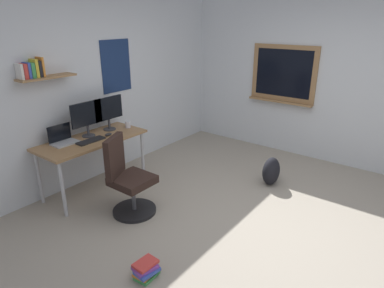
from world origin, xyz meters
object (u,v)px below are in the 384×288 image
(monitor_primary, at_px, (87,117))
(monitor_secondary, at_px, (108,111))
(coffee_mug, at_px, (128,125))
(keyboard, at_px, (91,141))
(office_chair, at_px, (127,181))
(backpack, at_px, (271,171))
(laptop, at_px, (63,139))
(desk, at_px, (92,144))
(book_stack_on_floor, at_px, (146,270))
(computer_mouse, at_px, (108,134))

(monitor_primary, bearing_deg, monitor_secondary, 0.00)
(coffee_mug, bearing_deg, keyboard, -175.75)
(monitor_secondary, bearing_deg, monitor_primary, 180.00)
(office_chair, bearing_deg, backpack, -31.70)
(laptop, bearing_deg, monitor_primary, -7.81)
(desk, relative_size, book_stack_on_floor, 5.81)
(coffee_mug, xyz_separation_m, book_stack_on_floor, (-1.38, -1.68, -0.71))
(computer_mouse, bearing_deg, laptop, 156.59)
(office_chair, distance_m, laptop, 1.02)
(keyboard, relative_size, book_stack_on_floor, 1.53)
(desk, bearing_deg, office_chair, -98.67)
(desk, xyz_separation_m, book_stack_on_floor, (-0.78, -1.71, -0.59))
(office_chair, bearing_deg, keyboard, 86.07)
(laptop, height_order, coffee_mug, laptop)
(computer_mouse, relative_size, backpack, 0.26)
(desk, height_order, keyboard, keyboard)
(laptop, relative_size, coffee_mug, 3.37)
(computer_mouse, distance_m, book_stack_on_floor, 2.02)
(coffee_mug, xyz_separation_m, backpack, (0.98, -1.79, -0.58))
(desk, distance_m, backpack, 2.46)
(monitor_primary, xyz_separation_m, backpack, (1.54, -1.92, -0.81))
(desk, xyz_separation_m, computer_mouse, (0.21, -0.08, 0.09))
(backpack, bearing_deg, computer_mouse, 128.12)
(backpack, bearing_deg, keyboard, 133.38)
(keyboard, distance_m, coffee_mug, 0.68)
(laptop, distance_m, backpack, 2.80)
(keyboard, distance_m, backpack, 2.46)
(computer_mouse, height_order, coffee_mug, coffee_mug)
(monitor_secondary, xyz_separation_m, backpack, (1.19, -1.92, -0.81))
(laptop, xyz_separation_m, backpack, (1.90, -1.97, -0.59))
(laptop, xyz_separation_m, monitor_primary, (0.35, -0.05, 0.22))
(desk, bearing_deg, laptop, 154.72)
(monitor_primary, distance_m, keyboard, 0.33)
(laptop, height_order, monitor_secondary, monitor_secondary)
(laptop, relative_size, keyboard, 0.84)
(office_chair, xyz_separation_m, backpack, (1.70, -1.05, -0.21))
(monitor_secondary, xyz_separation_m, book_stack_on_floor, (-1.16, -1.81, -0.93))
(laptop, xyz_separation_m, computer_mouse, (0.53, -0.23, -0.04))
(monitor_primary, relative_size, coffee_mug, 5.04)
(computer_mouse, bearing_deg, monitor_primary, 134.20)
(office_chair, relative_size, computer_mouse, 9.13)
(coffee_mug, relative_size, book_stack_on_floor, 0.38)
(desk, distance_m, laptop, 0.37)
(book_stack_on_floor, bearing_deg, computer_mouse, 58.83)
(computer_mouse, relative_size, coffee_mug, 1.13)
(backpack, bearing_deg, monitor_primary, 128.74)
(desk, distance_m, monitor_secondary, 0.53)
(laptop, height_order, backpack, laptop)
(monitor_primary, distance_m, monitor_secondary, 0.35)
(book_stack_on_floor, bearing_deg, office_chair, 54.82)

